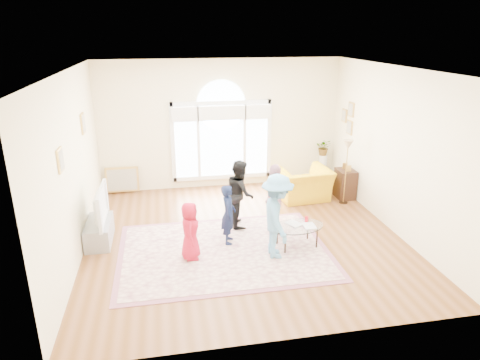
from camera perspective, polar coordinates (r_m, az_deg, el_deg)
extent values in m
plane|color=brown|center=(8.46, 0.55, -7.56)|extent=(6.00, 6.00, 0.00)
plane|color=#F2E6BD|center=(10.74, -2.51, 7.37)|extent=(6.00, 0.00, 6.00)
plane|color=#F2E6BD|center=(5.15, 7.07, -6.55)|extent=(6.00, 0.00, 6.00)
plane|color=#F2E6BD|center=(7.88, -21.35, 1.55)|extent=(0.00, 6.00, 6.00)
plane|color=#F2E6BD|center=(8.92, 19.90, 3.71)|extent=(0.00, 6.00, 6.00)
plane|color=white|center=(7.57, 0.63, 14.57)|extent=(6.00, 6.00, 0.00)
cube|color=white|center=(11.06, -2.38, 0.47)|extent=(2.50, 0.08, 0.10)
cube|color=white|center=(10.59, -2.53, 10.24)|extent=(2.50, 0.08, 0.10)
cube|color=white|center=(10.69, -8.96, 4.90)|extent=(0.10, 0.08, 2.00)
cube|color=white|center=(11.02, 3.87, 5.53)|extent=(0.10, 0.08, 2.00)
cube|color=#C6E2FF|center=(10.70, -7.22, 5.00)|extent=(0.55, 0.02, 1.80)
cube|color=#C6E2FF|center=(10.94, 2.21, 5.46)|extent=(0.55, 0.02, 1.80)
cube|color=#C6E2FF|center=(10.79, -2.45, 5.25)|extent=(1.10, 0.02, 1.80)
cylinder|color=#C6E2FF|center=(10.60, -2.52, 9.97)|extent=(1.20, 0.02, 1.20)
cube|color=white|center=(10.71, -5.55, 5.08)|extent=(0.07, 0.04, 1.80)
cube|color=white|center=(10.87, 0.62, 5.38)|extent=(0.07, 0.04, 1.80)
cube|color=white|center=(10.47, -7.36, 8.71)|extent=(0.65, 0.12, 0.35)
cube|color=white|center=(10.56, -2.45, 8.94)|extent=(1.20, 0.12, 0.35)
cube|color=white|center=(10.72, 2.36, 9.10)|extent=(0.65, 0.12, 0.35)
cube|color=tan|center=(9.00, -20.22, 7.09)|extent=(0.03, 0.34, 0.40)
cube|color=#ADA38E|center=(9.00, -20.10, 7.10)|extent=(0.01, 0.28, 0.34)
cube|color=tan|center=(6.92, -22.84, 2.45)|extent=(0.03, 0.30, 0.36)
cube|color=#ADA38E|center=(6.92, -22.69, 2.47)|extent=(0.01, 0.24, 0.30)
cube|color=tan|center=(10.59, 14.60, 9.09)|extent=(0.03, 0.28, 0.34)
cube|color=#ADA38E|center=(10.58, 14.51, 9.09)|extent=(0.01, 0.22, 0.28)
cube|color=tan|center=(10.67, 14.41, 6.82)|extent=(0.03, 0.28, 0.34)
cube|color=#ADA38E|center=(10.66, 14.32, 6.82)|extent=(0.01, 0.22, 0.28)
cube|color=tan|center=(10.94, 13.75, 8.35)|extent=(0.03, 0.26, 0.32)
cube|color=#ADA38E|center=(10.93, 13.66, 8.35)|extent=(0.01, 0.20, 0.26)
cube|color=beige|center=(7.94, -2.14, -9.44)|extent=(3.60, 2.60, 0.02)
cube|color=#945467|center=(7.94, -2.14, -9.46)|extent=(3.80, 2.80, 0.01)
cube|color=gray|center=(8.61, -18.24, -6.57)|extent=(0.45, 1.00, 0.42)
imported|color=black|center=(8.40, -18.63, -3.24)|extent=(0.15, 1.15, 0.66)
cube|color=#62DDBB|center=(8.38, -18.02, -3.21)|extent=(0.02, 0.94, 0.53)
ellipsoid|color=silver|center=(7.99, 7.66, -6.17)|extent=(1.08, 0.77, 0.02)
cylinder|color=black|center=(8.36, 9.03, -6.63)|extent=(0.03, 0.03, 0.40)
cylinder|color=black|center=(8.11, 4.99, -7.32)|extent=(0.03, 0.03, 0.40)
cylinder|color=black|center=(8.08, 10.21, -7.69)|extent=(0.03, 0.03, 0.40)
cylinder|color=black|center=(7.82, 6.06, -8.45)|extent=(0.03, 0.03, 0.40)
imported|color=#B2A58C|center=(7.97, 6.64, -6.03)|extent=(0.33, 0.36, 0.03)
imported|color=#B2A58C|center=(7.96, 8.49, -6.15)|extent=(0.22, 0.30, 0.02)
cylinder|color=red|center=(8.13, 8.85, -5.22)|extent=(0.07, 0.07, 0.12)
imported|color=#ECAD12|center=(10.25, 8.51, -0.53)|extent=(1.26, 1.13, 0.76)
cube|color=black|center=(10.54, 13.84, -0.49)|extent=(0.40, 0.50, 0.70)
cylinder|color=black|center=(10.33, 13.59, -2.90)|extent=(0.20, 0.20, 0.02)
cylinder|color=#AE8A3D|center=(10.11, 13.88, 0.59)|extent=(0.02, 0.02, 1.35)
cone|color=#CCB284|center=(9.90, 14.22, 4.57)|extent=(0.32, 0.32, 0.22)
cylinder|color=white|center=(11.63, 10.95, 1.61)|extent=(0.20, 0.20, 0.70)
imported|color=#33722D|center=(11.47, 11.13, 4.31)|extent=(0.49, 0.46, 0.44)
cube|color=tan|center=(11.04, -15.27, -1.64)|extent=(0.80, 0.14, 0.62)
imported|color=#AF122B|center=(7.51, -6.67, -6.75)|extent=(0.39, 0.55, 1.05)
imported|color=#101936|center=(7.98, -1.56, -4.58)|extent=(0.34, 0.46, 1.15)
imported|color=black|center=(8.65, 0.02, -1.77)|extent=(0.55, 0.69, 1.38)
imported|color=#CD91A3|center=(8.33, 4.59, -2.57)|extent=(0.36, 0.83, 1.41)
imported|color=#5A97C5|center=(7.47, 4.95, -4.85)|extent=(0.61, 1.01, 1.52)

